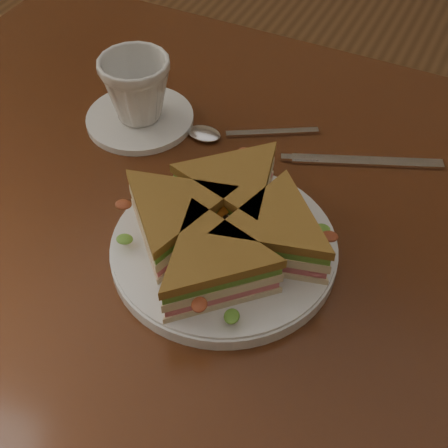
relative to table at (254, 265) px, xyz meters
name	(u,v)px	position (x,y,z in m)	size (l,w,h in m)	color
table	(254,265)	(0.00, 0.00, 0.00)	(1.20, 0.80, 0.75)	#35180C
plate	(224,249)	(-0.01, -0.07, 0.11)	(0.26, 0.26, 0.02)	silver
sandwich_wedges	(224,227)	(-0.01, -0.07, 0.14)	(0.29, 0.29, 0.06)	beige
crisps_mound	(224,229)	(-0.01, -0.07, 0.14)	(0.09, 0.09, 0.05)	#C16418
spoon	(221,134)	(-0.11, 0.12, 0.10)	(0.17, 0.10, 0.01)	silver
knife	(356,161)	(0.08, 0.15, 0.10)	(0.20, 0.09, 0.00)	silver
saucer	(140,119)	(-0.22, 0.10, 0.10)	(0.15, 0.15, 0.01)	silver
coffee_cup	(136,89)	(-0.22, 0.10, 0.15)	(0.10, 0.10, 0.09)	silver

